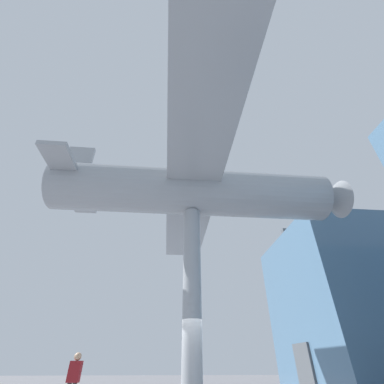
% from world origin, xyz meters
% --- Properties ---
extents(support_pylon_central, '(0.63, 0.63, 6.43)m').
position_xyz_m(support_pylon_central, '(0.00, 0.00, 3.21)').
color(support_pylon_central, '#999EA3').
rests_on(support_pylon_central, ground_plane).
extents(suspended_airplane, '(14.68, 12.74, 3.10)m').
position_xyz_m(suspended_airplane, '(-0.00, 0.21, 7.42)').
color(suspended_airplane, '#93999E').
rests_on(suspended_airplane, support_pylon_central).
extents(visitor_person, '(0.26, 0.42, 1.68)m').
position_xyz_m(visitor_person, '(-2.15, -3.89, 0.96)').
color(visitor_person, '#383842').
rests_on(visitor_person, ground_plane).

